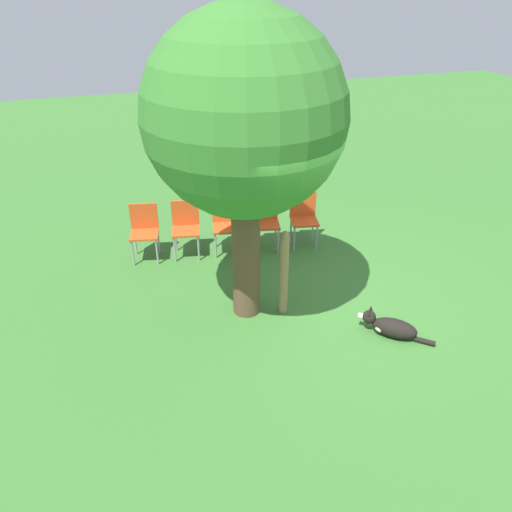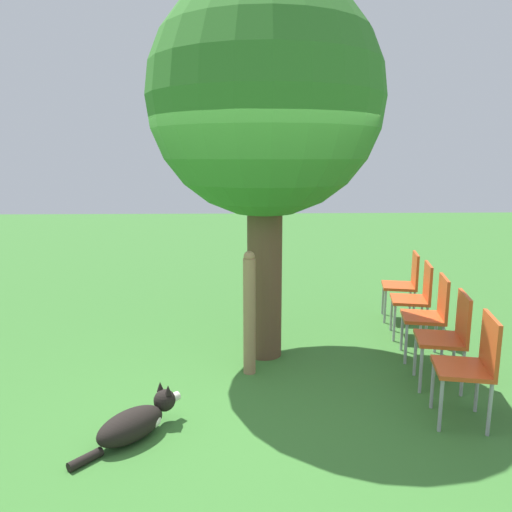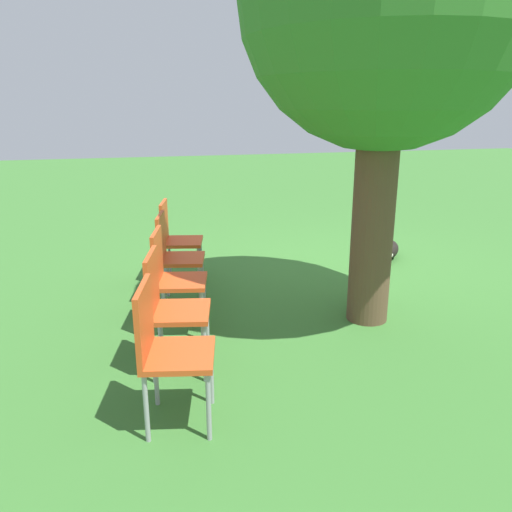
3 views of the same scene
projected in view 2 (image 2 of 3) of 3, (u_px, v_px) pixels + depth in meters
ground_plane at (245, 400)px, 4.45m from camera, size 30.00×30.00×0.00m
oak_tree at (265, 102)px, 4.96m from camera, size 2.36×2.36×3.88m
dog at (136, 422)px, 3.84m from camera, size 0.72×0.79×0.34m
fence_post at (249, 313)px, 4.89m from camera, size 0.12×0.12×1.25m
red_chair_0 at (473, 361)px, 3.98m from camera, size 0.50×0.52×0.90m
red_chair_1 at (449, 333)px, 4.62m from camera, size 0.50×0.52×0.90m
red_chair_2 at (431, 311)px, 5.27m from camera, size 0.50×0.52×0.90m
red_chair_3 at (417, 294)px, 5.91m from camera, size 0.50×0.52×0.90m
red_chair_4 at (406, 281)px, 6.55m from camera, size 0.50×0.52×0.90m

